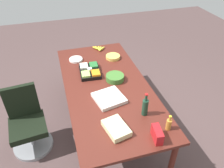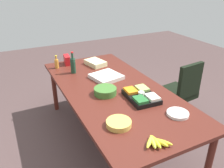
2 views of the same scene
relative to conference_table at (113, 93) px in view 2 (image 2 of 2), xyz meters
The scene contains 13 objects.
ground_plane 0.73m from the conference_table, ahead, with size 10.00×10.00×0.00m, color #513D3C.
conference_table is the anchor object (origin of this frame).
office_chair 1.22m from the conference_table, 93.37° to the left, with size 0.56×0.56×0.94m.
salad_bowl 0.20m from the conference_table, 60.30° to the right, with size 0.26×0.26×0.08m, color #3F722D.
paper_plate_stack 0.87m from the conference_table, 21.18° to the left, with size 0.22×0.22×0.03m, color white.
sheet_cake 0.86m from the conference_table, behind, with size 0.32×0.22×0.07m, color beige.
dressing_bottle 1.09m from the conference_table, 155.69° to the right, with size 0.06×0.06×0.20m.
chip_bowl 0.77m from the conference_table, 23.09° to the right, with size 0.24×0.24×0.05m, color #D8B451.
veggie_tray 0.42m from the conference_table, 24.25° to the left, with size 0.44×0.33×0.09m.
wine_bottle 0.78m from the conference_table, 157.90° to the right, with size 0.09×0.09×0.31m.
pizza_box 0.34m from the conference_table, behind, with size 0.36×0.36×0.05m, color silver.
chip_bag_red 1.12m from the conference_table, 166.38° to the right, with size 0.20×0.08×0.14m, color red.
banana_bunch 1.09m from the conference_table, ahead, with size 0.20×0.24×0.04m.
Camera 2 is at (2.26, -1.15, 2.08)m, focal length 37.00 mm.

